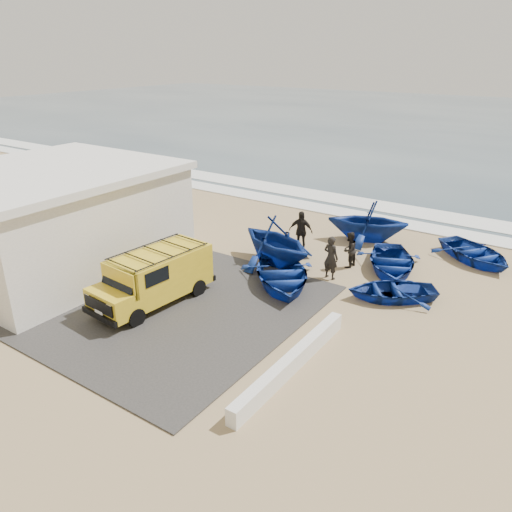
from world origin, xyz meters
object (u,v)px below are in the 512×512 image
Objects in this scene: boat_near_left at (281,275)px; boat_mid_left at (276,240)px; boat_far_left at (368,221)px; parapet at (292,362)px; fisherman_middle at (349,250)px; fisherman_front at (331,258)px; building at (52,218)px; fisherman_back at (301,231)px; boat_near_right at (391,290)px; van at (155,276)px; boat_far_right at (475,253)px; boat_mid_right at (391,262)px.

boat_mid_left is at bearing 88.83° from boat_near_left.
parapet is at bearing -8.01° from boat_far_left.
boat_far_left is 3.62m from fisherman_middle.
boat_mid_left is 2.20× the size of fisherman_front.
fisherman_back is (7.97, 7.46, -1.19)m from building.
boat_near_right is at bearing 82.77° from parapet.
boat_mid_left reaches higher than parapet.
van is at bearing -40.39° from boat_far_left.
building is 2.43× the size of boat_far_left.
parapet is 1.56× the size of boat_far_right.
building is 10.08m from boat_near_left.
fisherman_front is (-2.76, 0.34, 0.58)m from boat_near_right.
parapet is 5.83m from boat_near_left.
boat_mid_left is at bearing -109.32° from fisherman_back.
boat_far_left reaches higher than fisherman_back.
boat_far_left reaches higher than boat_near_right.
building is at bearing 162.20° from boat_far_right.
van is 1.26× the size of boat_far_right.
fisherman_middle is (1.47, 3.21, 0.35)m from boat_near_left.
parapet is 1.24× the size of van.
boat_mid_left reaches higher than boat_near_left.
boat_near_left is at bearing -106.54° from boat_near_right.
fisherman_middle is at bearing 33.28° from building.
boat_near_right is at bearing -178.74° from fisherman_front.
fisherman_middle is at bearing 103.02° from parapet.
boat_far_right reaches higher than parapet.
boat_near_right is 2.84m from fisherman_front.
boat_mid_right is 2.50× the size of fisherman_middle.
van is 9.96m from boat_mid_right.
van is at bearing 172.08° from parapet.
boat_near_right is 0.87× the size of boat_far_right.
boat_far_left is 1.99× the size of fisherman_back.
boat_near_right is at bearing 40.89° from van.
boat_near_right is 3.25m from fisherman_middle.
boat_far_left is at bearing 43.50° from boat_near_left.
fisherman_back is at bearing 157.08° from boat_mid_right.
boat_near_left is 2.24× the size of fisherman_back.
fisherman_back is (-4.37, -0.15, 0.56)m from boat_mid_right.
building is 5.89× the size of fisherman_middle.
boat_far_right is 2.41× the size of fisherman_middle.
building is 6.18m from van.
fisherman_back is (-2.55, 1.98, 0.05)m from fisherman_front.
building reaches higher than boat_mid_right.
boat_near_left is 1.30× the size of boat_near_right.
boat_mid_left is 2.09× the size of fisherman_back.
boat_mid_right is at bearing 18.24° from boat_far_left.
boat_near_right is at bearing 60.04° from fisherman_middle.
boat_mid_right is 4.41m from fisherman_back.
fisherman_back is at bearing 68.71° from boat_near_left.
fisherman_middle is at bearing 62.07° from van.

